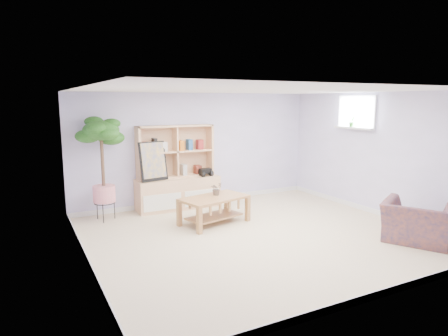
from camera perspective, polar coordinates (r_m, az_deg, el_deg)
name	(u,v)px	position (r m, az deg, el deg)	size (l,w,h in m)	color
floor	(258,235)	(6.84, 4.89, -9.50)	(5.50, 5.00, 0.01)	beige
ceiling	(260,90)	(6.47, 5.19, 11.04)	(5.50, 5.00, 0.01)	white
walls	(259,165)	(6.54, 5.04, 0.48)	(5.51, 5.01, 2.40)	silver
baseboard	(258,232)	(6.82, 4.89, -9.11)	(5.50, 5.00, 0.10)	white
window	(357,112)	(8.67, 18.44, 7.56)	(0.10, 0.98, 0.68)	silver
window_sill	(354,128)	(8.64, 18.05, 5.45)	(0.14, 1.00, 0.04)	white
storage_unit	(178,167)	(8.33, -6.66, 0.08)	(1.73, 0.59, 1.73)	tan
poster	(153,161)	(8.05, -10.07, 0.96)	(0.57, 0.13, 0.79)	yellow
toy_truck	(205,172)	(8.49, -2.66, -0.54)	(0.35, 0.24, 0.19)	black
coffee_table	(214,210)	(7.36, -1.42, -6.05)	(1.22, 0.67, 0.50)	#AB7938
table_plant	(216,189)	(7.41, -1.11, -2.98)	(0.22, 0.19, 0.24)	#197428
floor_tree	(103,169)	(7.72, -16.92, -0.18)	(0.72, 0.72, 1.96)	#164810
armchair	(418,219)	(7.07, 25.96, -6.61)	(1.02, 0.88, 0.75)	navy
sill_plant	(352,122)	(8.68, 17.79, 6.32)	(0.12, 0.10, 0.21)	#164810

